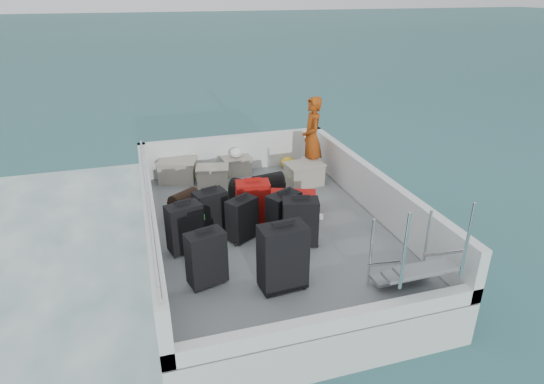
{
  "coord_description": "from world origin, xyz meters",
  "views": [
    {
      "loc": [
        -1.73,
        -5.86,
        3.94
      ],
      "look_at": [
        0.15,
        0.36,
        1.0
      ],
      "focal_mm": 30.0,
      "sensor_mm": 36.0,
      "label": 1
    }
  ],
  "objects_px": {
    "suitcase_3": "(283,258)",
    "suitcase_1": "(185,228)",
    "suitcase_0": "(206,259)",
    "crate_3": "(304,175)",
    "suitcase_8": "(291,203)",
    "suitcase_5": "(253,203)",
    "suitcase_2": "(211,212)",
    "crate_0": "(178,171)",
    "crate_2": "(236,166)",
    "suitcase_4": "(242,219)",
    "suitcase_7": "(284,215)",
    "passenger": "(312,138)",
    "suitcase_6": "(300,222)",
    "crate_1": "(213,177)"
  },
  "relations": [
    {
      "from": "suitcase_2",
      "to": "suitcase_0",
      "type": "bearing_deg",
      "value": -117.66
    },
    {
      "from": "suitcase_3",
      "to": "suitcase_7",
      "type": "bearing_deg",
      "value": 66.87
    },
    {
      "from": "crate_0",
      "to": "crate_2",
      "type": "bearing_deg",
      "value": 2.4
    },
    {
      "from": "suitcase_2",
      "to": "suitcase_3",
      "type": "relative_size",
      "value": 0.78
    },
    {
      "from": "suitcase_1",
      "to": "suitcase_5",
      "type": "height_order",
      "value": "suitcase_1"
    },
    {
      "from": "suitcase_0",
      "to": "suitcase_5",
      "type": "distance_m",
      "value": 1.62
    },
    {
      "from": "suitcase_5",
      "to": "suitcase_8",
      "type": "bearing_deg",
      "value": 24.56
    },
    {
      "from": "suitcase_3",
      "to": "suitcase_1",
      "type": "bearing_deg",
      "value": 125.7
    },
    {
      "from": "suitcase_0",
      "to": "suitcase_7",
      "type": "height_order",
      "value": "suitcase_0"
    },
    {
      "from": "crate_0",
      "to": "passenger",
      "type": "height_order",
      "value": "passenger"
    },
    {
      "from": "suitcase_7",
      "to": "crate_3",
      "type": "distance_m",
      "value": 1.94
    },
    {
      "from": "suitcase_2",
      "to": "suitcase_5",
      "type": "height_order",
      "value": "suitcase_5"
    },
    {
      "from": "crate_3",
      "to": "passenger",
      "type": "distance_m",
      "value": 0.7
    },
    {
      "from": "suitcase_1",
      "to": "crate_3",
      "type": "distance_m",
      "value": 2.9
    },
    {
      "from": "suitcase_3",
      "to": "passenger",
      "type": "height_order",
      "value": "passenger"
    },
    {
      "from": "suitcase_0",
      "to": "suitcase_5",
      "type": "relative_size",
      "value": 1.02
    },
    {
      "from": "suitcase_0",
      "to": "crate_3",
      "type": "height_order",
      "value": "suitcase_0"
    },
    {
      "from": "suitcase_4",
      "to": "suitcase_3",
      "type": "bearing_deg",
      "value": -113.8
    },
    {
      "from": "suitcase_0",
      "to": "crate_0",
      "type": "relative_size",
      "value": 1.09
    },
    {
      "from": "crate_1",
      "to": "passenger",
      "type": "distance_m",
      "value": 1.95
    },
    {
      "from": "suitcase_0",
      "to": "suitcase_7",
      "type": "bearing_deg",
      "value": 18.91
    },
    {
      "from": "suitcase_8",
      "to": "crate_3",
      "type": "bearing_deg",
      "value": -9.47
    },
    {
      "from": "suitcase_1",
      "to": "suitcase_5",
      "type": "relative_size",
      "value": 1.01
    },
    {
      "from": "suitcase_8",
      "to": "suitcase_5",
      "type": "bearing_deg",
      "value": 127.73
    },
    {
      "from": "suitcase_7",
      "to": "suitcase_8",
      "type": "height_order",
      "value": "suitcase_7"
    },
    {
      "from": "suitcase_2",
      "to": "crate_2",
      "type": "relative_size",
      "value": 1.27
    },
    {
      "from": "suitcase_1",
      "to": "crate_0",
      "type": "relative_size",
      "value": 1.07
    },
    {
      "from": "suitcase_4",
      "to": "suitcase_8",
      "type": "relative_size",
      "value": 0.82
    },
    {
      "from": "crate_3",
      "to": "suitcase_6",
      "type": "bearing_deg",
      "value": -112.06
    },
    {
      "from": "suitcase_4",
      "to": "crate_1",
      "type": "height_order",
      "value": "suitcase_4"
    },
    {
      "from": "suitcase_7",
      "to": "passenger",
      "type": "height_order",
      "value": "passenger"
    },
    {
      "from": "suitcase_1",
      "to": "crate_2",
      "type": "xyz_separation_m",
      "value": [
        1.28,
        2.55,
        -0.19
      ]
    },
    {
      "from": "crate_0",
      "to": "crate_2",
      "type": "xyz_separation_m",
      "value": [
        1.12,
        0.05,
        -0.04
      ]
    },
    {
      "from": "passenger",
      "to": "suitcase_5",
      "type": "bearing_deg",
      "value": -36.46
    },
    {
      "from": "suitcase_7",
      "to": "crate_0",
      "type": "xyz_separation_m",
      "value": [
        -1.25,
        2.5,
        -0.14
      ]
    },
    {
      "from": "suitcase_2",
      "to": "suitcase_8",
      "type": "height_order",
      "value": "suitcase_2"
    },
    {
      "from": "crate_0",
      "to": "crate_2",
      "type": "distance_m",
      "value": 1.13
    },
    {
      "from": "suitcase_5",
      "to": "suitcase_7",
      "type": "relative_size",
      "value": 1.04
    },
    {
      "from": "suitcase_0",
      "to": "crate_0",
      "type": "xyz_separation_m",
      "value": [
        0.0,
        3.35,
        -0.16
      ]
    },
    {
      "from": "suitcase_3",
      "to": "crate_2",
      "type": "distance_m",
      "value": 3.76
    },
    {
      "from": "suitcase_6",
      "to": "suitcase_8",
      "type": "relative_size",
      "value": 0.89
    },
    {
      "from": "crate_2",
      "to": "crate_3",
      "type": "relative_size",
      "value": 0.82
    },
    {
      "from": "suitcase_5",
      "to": "crate_3",
      "type": "relative_size",
      "value": 1.09
    },
    {
      "from": "suitcase_6",
      "to": "crate_1",
      "type": "distance_m",
      "value": 2.56
    },
    {
      "from": "crate_2",
      "to": "crate_3",
      "type": "distance_m",
      "value": 1.37
    },
    {
      "from": "suitcase_3",
      "to": "suitcase_5",
      "type": "xyz_separation_m",
      "value": [
        0.07,
        1.67,
        -0.07
      ]
    },
    {
      "from": "crate_0",
      "to": "passenger",
      "type": "relative_size",
      "value": 0.42
    },
    {
      "from": "suitcase_8",
      "to": "crate_2",
      "type": "bearing_deg",
      "value": 35.45
    },
    {
      "from": "suitcase_3",
      "to": "suitcase_4",
      "type": "bearing_deg",
      "value": 94.14
    },
    {
      "from": "crate_2",
      "to": "suitcase_4",
      "type": "bearing_deg",
      "value": -100.82
    }
  ]
}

